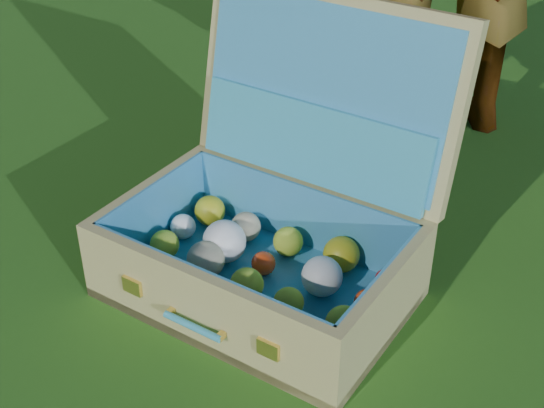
% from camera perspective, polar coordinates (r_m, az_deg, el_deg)
% --- Properties ---
extents(ground, '(60.00, 60.00, 0.00)m').
position_cam_1_polar(ground, '(1.55, -9.10, -8.50)').
color(ground, '#215114').
rests_on(ground, ground).
extents(suitcase, '(0.68, 0.63, 0.56)m').
position_cam_1_polar(suitcase, '(1.55, 0.59, -0.72)').
color(suitcase, tan).
rests_on(suitcase, ground).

